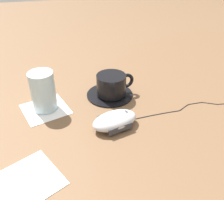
{
  "coord_description": "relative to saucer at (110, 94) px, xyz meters",
  "views": [
    {
      "loc": [
        -0.51,
        0.08,
        0.39
      ],
      "look_at": [
        0.02,
        -0.06,
        0.03
      ],
      "focal_mm": 40.0,
      "sensor_mm": 36.0,
      "label": 1
    }
  ],
  "objects": [
    {
      "name": "mouse_cable",
      "position": [
        -0.12,
        -0.2,
        -0.0
      ],
      "size": [
        0.05,
        0.32,
        0.0
      ],
      "color": "black",
      "rests_on": "ground"
    },
    {
      "name": "coffee_cup",
      "position": [
        -0.0,
        -0.01,
        0.03
      ],
      "size": [
        0.08,
        0.11,
        0.06
      ],
      "color": "black",
      "rests_on": "saucer"
    },
    {
      "name": "saucer",
      "position": [
        0.0,
        0.0,
        0.0
      ],
      "size": [
        0.13,
        0.13,
        0.01
      ],
      "primitive_type": "cylinder",
      "color": "black",
      "rests_on": "ground"
    },
    {
      "name": "computer_mouse",
      "position": [
        -0.14,
        0.02,
        0.01
      ],
      "size": [
        0.09,
        0.13,
        0.04
      ],
      "color": "silver",
      "rests_on": "ground"
    },
    {
      "name": "napkin_under_glass",
      "position": [
        -0.03,
        0.19,
        -0.0
      ],
      "size": [
        0.14,
        0.14,
        0.0
      ],
      "primitive_type": "cube",
      "rotation": [
        0.0,
        0.0,
        0.31
      ],
      "color": "white",
      "rests_on": "ground"
    },
    {
      "name": "ground_plane",
      "position": [
        -0.09,
        0.07,
        -0.0
      ],
      "size": [
        3.0,
        3.0,
        0.0
      ],
      "primitive_type": "plane",
      "color": "brown"
    },
    {
      "name": "drinking_glass",
      "position": [
        -0.02,
        0.18,
        0.05
      ],
      "size": [
        0.06,
        0.06,
        0.11
      ],
      "primitive_type": "cylinder",
      "color": "silver",
      "rests_on": "napkin_under_glass"
    },
    {
      "name": "napkin_spare",
      "position": [
        -0.26,
        0.23,
        -0.0
      ],
      "size": [
        0.15,
        0.15,
        0.0
      ],
      "primitive_type": "cube",
      "rotation": [
        0.0,
        0.0,
        0.47
      ],
      "color": "silver",
      "rests_on": "ground"
    }
  ]
}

